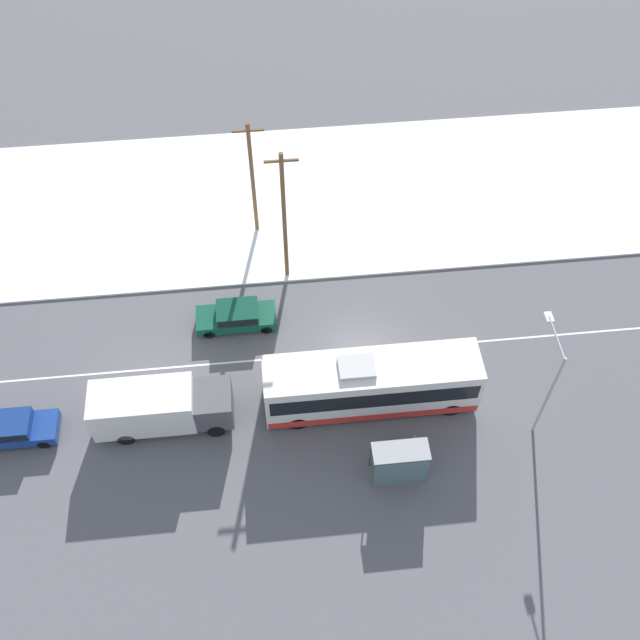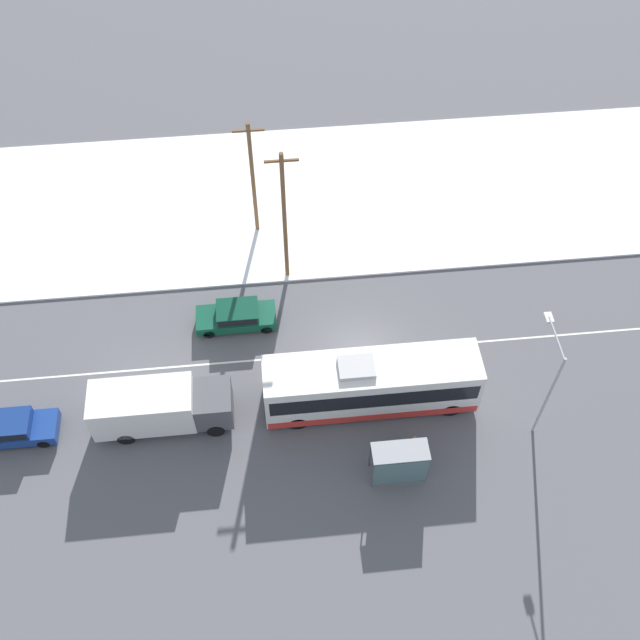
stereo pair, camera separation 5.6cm
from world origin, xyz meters
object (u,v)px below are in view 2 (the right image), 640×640
Objects in this scene: sedan_car at (237,315)px; pedestrian_at_stop at (413,443)px; bus_shelter at (400,463)px; streetlamp at (549,375)px; box_truck at (159,406)px; utility_pole_roadside at (284,217)px; utility_pole_snowlot at (253,178)px; parked_car_near_truck at (10,428)px; city_bus at (371,384)px.

sedan_car is 12.43m from pedestrian_at_stop.
streetlamp is (7.40, 2.59, 2.58)m from bus_shelter.
utility_pole_roadside is (7.15, 9.37, 3.34)m from box_truck.
bus_shelter reaches higher than sedan_car.
utility_pole_snowlot is (5.55, 13.37, 2.77)m from box_truck.
streetlamp is 0.79× the size of utility_pole_snowlot.
sedan_car is 1.65× the size of bus_shelter.
box_truck reaches higher than sedan_car.
box_truck is 1.07× the size of streetlamp.
utility_pole_snowlot reaches higher than parked_car_near_truck.
streetlamp is (6.45, 1.24, 3.28)m from pedestrian_at_stop.
bus_shelter is (19.24, -4.34, 0.89)m from parked_car_near_truck.
sedan_car is at bearing 125.97° from bus_shelter.
streetlamp is (14.96, -7.82, 3.49)m from sedan_car.
utility_pole_roadside is at bearing -68.16° from utility_pole_snowlot.
box_truck is at bearing -112.54° from utility_pole_snowlot.
box_truck reaches higher than pedestrian_at_stop.
sedan_car is at bearing 133.19° from pedestrian_at_stop.
city_bus reaches higher than bus_shelter.
city_bus is 4.02× the size of bus_shelter.
box_truck is 2.58× the size of bus_shelter.
parked_car_near_truck is 0.55× the size of utility_pole_snowlot.
utility_pole_roadside is (-11.86, 11.15, 0.66)m from streetlamp.
parked_car_near_truck is 0.48× the size of utility_pole_roadside.
sedan_car is at bearing -132.97° from utility_pole_roadside.
box_truck is 4.43× the size of pedestrian_at_stop.
bus_shelter is at bearing -12.72° from parked_car_near_truck.
streetlamp reaches higher than bus_shelter.
box_truck is (-10.84, -0.13, -0.18)m from city_bus.
utility_pole_snowlot is (-6.07, 17.75, 2.66)m from bus_shelter.
utility_pole_roadside reaches higher than utility_pole_snowlot.
bus_shelter is at bearing -20.63° from box_truck.
streetlamp is at bearing -5.35° from box_truck.
utility_pole_snowlot reaches higher than streetlamp.
utility_pole_snowlot is at bearing 45.50° from parked_car_near_truck.
sedan_car is 0.48× the size of utility_pole_roadside.
city_bus is 1.67× the size of streetlamp.
city_bus is at bearing -68.27° from utility_pole_roadside.
sedan_car is at bearing 27.48° from parked_car_near_truck.
box_truck is 7.32m from sedan_car.
streetlamp is 20.27m from utility_pole_snowlot.
box_truck reaches higher than parked_car_near_truck.
parked_car_near_truck is (-18.46, -0.16, -0.97)m from city_bus.
streetlamp is 0.70× the size of utility_pole_roadside.
box_truck is 1.56× the size of sedan_car.
utility_pole_roadside reaches higher than city_bus.
pedestrian_at_stop reaches higher than parked_car_near_truck.
parked_car_near_truck is 0.69× the size of streetlamp.
bus_shelter is 0.33× the size of utility_pole_snowlot.
sedan_car is at bearing 152.38° from streetlamp.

